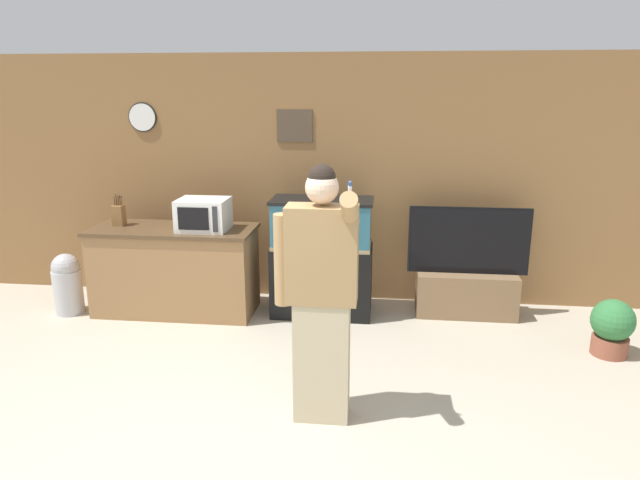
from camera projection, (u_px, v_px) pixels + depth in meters
name	position (u px, v px, depth m)	size (l,w,h in m)	color
ground_plane	(220.00, 466.00, 3.50)	(18.00, 18.00, 0.00)	#B2A893
wall_back_paneled	(294.00, 180.00, 6.09)	(10.00, 0.08, 2.60)	olive
counter_island	(175.00, 270.00, 5.84)	(1.65, 0.68, 0.89)	olive
microwave	(203.00, 214.00, 5.60)	(0.49, 0.40, 0.31)	white
knife_block	(119.00, 214.00, 5.79)	(0.11, 0.11, 0.32)	brown
aquarium_on_stand	(322.00, 257.00, 5.74)	(1.00, 0.50, 1.20)	black
tv_on_stand	(466.00, 283.00, 5.78)	(1.20, 0.40, 1.12)	brown
person_standing	(320.00, 292.00, 3.79)	(0.56, 0.42, 1.79)	#BCAD89
potted_plant	(612.00, 326.00, 4.90)	(0.36, 0.36, 0.50)	brown
trash_bin	(67.00, 283.00, 5.82)	(0.29, 0.29, 0.63)	#B7B7BC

